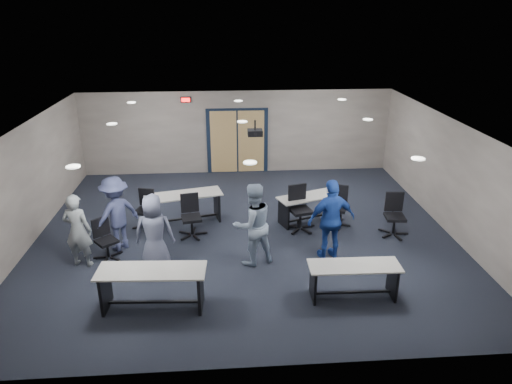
{
  "coord_description": "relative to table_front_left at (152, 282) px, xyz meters",
  "views": [
    {
      "loc": [
        -0.44,
        -9.99,
        5.2
      ],
      "look_at": [
        0.26,
        -0.3,
        1.21
      ],
      "focal_mm": 32.0,
      "sensor_mm": 36.0,
      "label": 1
    }
  ],
  "objects": [
    {
      "name": "floor",
      "position": [
        1.81,
        2.84,
        -0.54
      ],
      "size": [
        10.0,
        10.0,
        0.0
      ],
      "primitive_type": "plane",
      "color": "black",
      "rests_on": "ground"
    },
    {
      "name": "back_wall",
      "position": [
        1.81,
        7.34,
        0.81
      ],
      "size": [
        10.0,
        0.04,
        2.7
      ],
      "primitive_type": "cube",
      "color": "slate",
      "rests_on": "floor"
    },
    {
      "name": "front_wall",
      "position": [
        1.81,
        -1.66,
        0.81
      ],
      "size": [
        10.0,
        0.04,
        2.7
      ],
      "primitive_type": "cube",
      "color": "slate",
      "rests_on": "floor"
    },
    {
      "name": "left_wall",
      "position": [
        -3.19,
        2.84,
        0.81
      ],
      "size": [
        0.04,
        9.0,
        2.7
      ],
      "primitive_type": "cube",
      "color": "slate",
      "rests_on": "floor"
    },
    {
      "name": "right_wall",
      "position": [
        6.81,
        2.84,
        0.81
      ],
      "size": [
        0.04,
        9.0,
        2.7
      ],
      "primitive_type": "cube",
      "color": "slate",
      "rests_on": "floor"
    },
    {
      "name": "ceiling",
      "position": [
        1.81,
        2.84,
        2.16
      ],
      "size": [
        10.0,
        9.0,
        0.04
      ],
      "primitive_type": "cube",
      "color": "silver",
      "rests_on": "back_wall"
    },
    {
      "name": "double_door",
      "position": [
        1.81,
        7.3,
        0.51
      ],
      "size": [
        2.0,
        0.07,
        2.2
      ],
      "color": "black",
      "rests_on": "back_wall"
    },
    {
      "name": "exit_sign",
      "position": [
        0.21,
        7.28,
        1.91
      ],
      "size": [
        0.32,
        0.07,
        0.18
      ],
      "color": "black",
      "rests_on": "back_wall"
    },
    {
      "name": "ceiling_projector",
      "position": [
        2.11,
        3.34,
        1.86
      ],
      "size": [
        0.35,
        0.32,
        0.37
      ],
      "color": "black",
      "rests_on": "ceiling"
    },
    {
      "name": "ceiling_can_lights",
      "position": [
        1.81,
        3.09,
        2.13
      ],
      "size": [
        6.24,
        5.74,
        0.02
      ],
      "primitive_type": null,
      "color": "white",
      "rests_on": "ceiling"
    },
    {
      "name": "table_front_left",
      "position": [
        0.0,
        0.0,
        0.0
      ],
      "size": [
        1.99,
        0.76,
        0.79
      ],
      "rotation": [
        0.0,
        0.0,
        -0.05
      ],
      "color": "#A4A29B",
      "rests_on": "floor"
    },
    {
      "name": "table_front_right",
      "position": [
        3.74,
        0.05,
        -0.06
      ],
      "size": [
        1.73,
        0.61,
        0.7
      ],
      "rotation": [
        0.0,
        0.0,
        -0.02
      ],
      "color": "#A4A29B",
      "rests_on": "floor"
    },
    {
      "name": "table_back_left",
      "position": [
        0.31,
        3.55,
        -0.01
      ],
      "size": [
        2.03,
        1.08,
        0.78
      ],
      "rotation": [
        0.0,
        0.0,
        0.24
      ],
      "color": "#A4A29B",
      "rests_on": "floor"
    },
    {
      "name": "table_back_right",
      "position": [
        3.55,
        3.41,
        -0.05
      ],
      "size": [
        1.84,
        1.16,
        0.97
      ],
      "rotation": [
        0.0,
        0.0,
        0.36
      ],
      "color": "#A4A29B",
      "rests_on": "floor"
    },
    {
      "name": "chair_back_a",
      "position": [
        -0.65,
        3.35,
        -0.06
      ],
      "size": [
        0.75,
        0.75,
        0.97
      ],
      "primitive_type": null,
      "rotation": [
        0.0,
        0.0,
        -0.27
      ],
      "color": "black",
      "rests_on": "floor"
    },
    {
      "name": "chair_back_b",
      "position": [
        0.54,
        2.79,
        -0.03
      ],
      "size": [
        0.75,
        0.75,
        1.03
      ],
      "primitive_type": null,
      "rotation": [
        0.0,
        0.0,
        0.18
      ],
      "color": "black",
      "rests_on": "floor"
    },
    {
      "name": "chair_back_c",
      "position": [
        3.21,
        2.94,
        0.02
      ],
      "size": [
        0.87,
        0.87,
        1.12
      ],
      "primitive_type": null,
      "rotation": [
        0.0,
        0.0,
        0.28
      ],
      "color": "black",
      "rests_on": "floor"
    },
    {
      "name": "chair_back_d",
      "position": [
        4.16,
        3.1,
        -0.03
      ],
      "size": [
        0.85,
        0.85,
        1.03
      ],
      "primitive_type": null,
      "rotation": [
        0.0,
        0.0,
        -0.4
      ],
      "color": "black",
      "rests_on": "floor"
    },
    {
      "name": "chair_loose_left",
      "position": [
        -1.25,
        1.85,
        -0.08
      ],
      "size": [
        0.82,
        0.82,
        0.93
      ],
      "primitive_type": null,
      "rotation": [
        0.0,
        0.0,
        0.7
      ],
      "color": "black",
      "rests_on": "floor"
    },
    {
      "name": "chair_loose_right",
      "position": [
        5.42,
        2.48,
        -0.02
      ],
      "size": [
        0.72,
        0.72,
        1.04
      ],
      "primitive_type": null,
      "rotation": [
        0.0,
        0.0,
        -0.1
      ],
      "color": "black",
      "rests_on": "floor"
    },
    {
      "name": "person_gray",
      "position": [
        -1.74,
        1.63,
        0.28
      ],
      "size": [
        0.66,
        0.5,
        1.64
      ],
      "primitive_type": "imported",
      "rotation": [
        0.0,
        0.0,
        2.95
      ],
      "color": "#949EA2",
      "rests_on": "floor"
    },
    {
      "name": "person_plaid",
      "position": [
        -0.13,
        1.41,
        0.29
      ],
      "size": [
        0.81,
        0.53,
        1.66
      ],
      "primitive_type": "imported",
      "rotation": [
        0.0,
        0.0,
        3.15
      ],
      "color": "slate",
      "rests_on": "floor"
    },
    {
      "name": "person_lightblue",
      "position": [
        1.93,
        1.46,
        0.37
      ],
      "size": [
        1.09,
        0.98,
        1.83
      ],
      "primitive_type": "imported",
      "rotation": [
        0.0,
        0.0,
        3.53
      ],
      "color": "#97ACC8",
      "rests_on": "floor"
    },
    {
      "name": "person_navy",
      "position": [
        3.63,
        1.56,
        0.37
      ],
      "size": [
        1.14,
        0.66,
        1.83
      ],
      "primitive_type": "imported",
      "rotation": [
        0.0,
        0.0,
        3.35
      ],
      "color": "#1B3D99",
      "rests_on": "floor"
    },
    {
      "name": "person_back",
      "position": [
        -1.09,
        2.31,
        0.33
      ],
      "size": [
        1.26,
        1.24,
        1.74
      ],
      "primitive_type": "imported",
      "rotation": [
        0.0,
        0.0,
        3.91
      ],
      "color": "#414875",
      "rests_on": "floor"
    }
  ]
}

